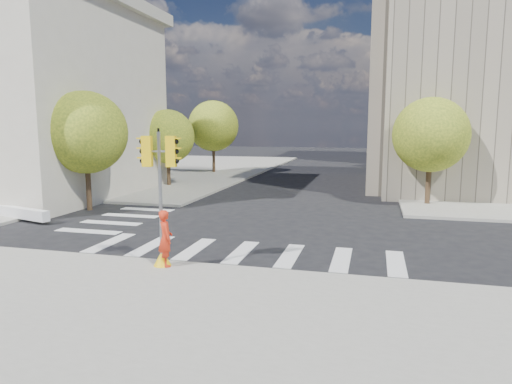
# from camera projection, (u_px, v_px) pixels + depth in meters

# --- Properties ---
(ground) EXTENTS (160.00, 160.00, 0.00)m
(ground) POSITION_uv_depth(u_px,v_px,m) (257.00, 239.00, 18.48)
(ground) COLOR black
(ground) RESTS_ON ground
(sidewalk_far_left) EXTENTS (28.00, 40.00, 0.15)m
(sidewalk_far_left) POSITION_uv_depth(u_px,v_px,m) (136.00, 168.00, 48.34)
(sidewalk_far_left) COLOR gray
(sidewalk_far_left) RESTS_ON ground
(tree_lw_near) EXTENTS (4.40, 4.40, 6.41)m
(tree_lw_near) POSITION_uv_depth(u_px,v_px,m) (86.00, 133.00, 24.32)
(tree_lw_near) COLOR #382616
(tree_lw_near) RESTS_ON ground
(tree_lw_mid) EXTENTS (4.00, 4.00, 5.77)m
(tree_lw_mid) POSITION_uv_depth(u_px,v_px,m) (168.00, 137.00, 33.96)
(tree_lw_mid) COLOR #382616
(tree_lw_mid) RESTS_ON ground
(tree_lw_far) EXTENTS (4.80, 4.80, 6.95)m
(tree_lw_far) POSITION_uv_depth(u_px,v_px,m) (213.00, 126.00, 43.42)
(tree_lw_far) COLOR #382616
(tree_lw_far) RESTS_ON ground
(tree_re_near) EXTENTS (4.20, 4.20, 6.16)m
(tree_re_near) POSITION_uv_depth(u_px,v_px,m) (431.00, 135.00, 25.61)
(tree_re_near) COLOR #382616
(tree_re_near) RESTS_ON ground
(tree_re_mid) EXTENTS (4.60, 4.60, 6.66)m
(tree_re_mid) POSITION_uv_depth(u_px,v_px,m) (414.00, 128.00, 37.06)
(tree_re_mid) COLOR #382616
(tree_re_mid) RESTS_ON ground
(tree_re_far) EXTENTS (4.00, 4.00, 5.88)m
(tree_re_far) POSITION_uv_depth(u_px,v_px,m) (404.00, 132.00, 48.63)
(tree_re_far) COLOR #382616
(tree_re_far) RESTS_ON ground
(lamp_near) EXTENTS (0.35, 0.18, 8.11)m
(lamp_near) POSITION_uv_depth(u_px,v_px,m) (432.00, 126.00, 29.24)
(lamp_near) COLOR black
(lamp_near) RESTS_ON sidewalk_far_right
(lamp_far) EXTENTS (0.35, 0.18, 8.11)m
(lamp_far) POSITION_uv_depth(u_px,v_px,m) (414.00, 126.00, 42.65)
(lamp_far) COLOR black
(lamp_far) RESTS_ON sidewalk_far_right
(traffic_signal) EXTENTS (1.08, 0.56, 4.34)m
(traffic_signal) POSITION_uv_depth(u_px,v_px,m) (161.00, 209.00, 14.27)
(traffic_signal) COLOR yellow
(traffic_signal) RESTS_ON sidewalk_near
(photographer) EXTENTS (0.75, 0.78, 1.80)m
(photographer) POSITION_uv_depth(u_px,v_px,m) (165.00, 238.00, 14.37)
(photographer) COLOR red
(photographer) RESTS_ON sidewalk_near
(planter_wall) EXTENTS (5.89, 1.99, 0.50)m
(planter_wall) POSITION_uv_depth(u_px,v_px,m) (8.00, 211.00, 22.53)
(planter_wall) COLOR silver
(planter_wall) RESTS_ON sidewalk_left_near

